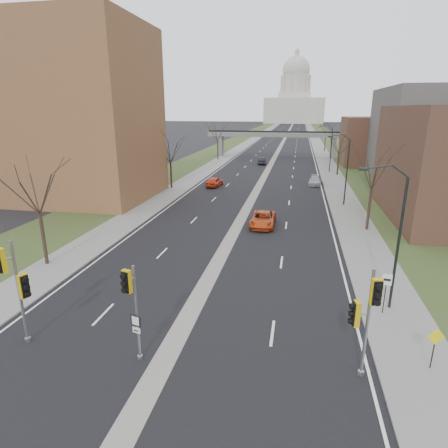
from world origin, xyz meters
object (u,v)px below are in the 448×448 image
(warning_sign, at_px, (435,343))
(car_left_near, at_px, (215,182))
(signal_pole_right, at_px, (366,310))
(speed_limit_sign, at_px, (386,286))
(signal_pole_median, at_px, (131,298))
(car_left_far, at_px, (262,161))
(car_right_near, at_px, (263,219))
(signal_pole_left, at_px, (15,280))
(car_right_mid, at_px, (315,181))

(warning_sign, distance_m, car_left_near, 44.59)
(signal_pole_right, relative_size, speed_limit_sign, 2.12)
(signal_pole_median, relative_size, car_left_far, 1.06)
(car_left_near, relative_size, car_right_near, 0.84)
(signal_pole_left, bearing_deg, signal_pole_median, 20.38)
(signal_pole_median, xyz_separation_m, speed_limit_sign, (12.53, 6.94, -1.61))
(car_right_near, distance_m, car_right_mid, 24.46)
(signal_pole_right, height_order, warning_sign, signal_pole_right)
(speed_limit_sign, bearing_deg, signal_pole_left, -153.98)
(warning_sign, bearing_deg, car_left_far, 89.04)
(car_right_near, bearing_deg, car_right_mid, 75.89)
(signal_pole_left, distance_m, signal_pole_right, 16.53)
(warning_sign, relative_size, car_left_far, 0.45)
(signal_pole_median, xyz_separation_m, car_right_mid, (9.96, 46.82, -2.77))
(speed_limit_sign, distance_m, warning_sign, 4.96)
(signal_pole_median, bearing_deg, car_left_far, 105.20)
(car_left_far, xyz_separation_m, car_right_mid, (10.70, -21.61, -0.09))
(car_left_far, bearing_deg, car_left_near, 72.51)
(signal_pole_left, relative_size, car_left_far, 1.22)
(signal_pole_left, bearing_deg, car_right_near, 88.66)
(car_right_mid, bearing_deg, car_left_far, 120.99)
(signal_pole_median, height_order, signal_pole_right, signal_pole_right)
(speed_limit_sign, relative_size, car_right_near, 0.47)
(signal_pole_left, xyz_separation_m, signal_pole_median, (6.19, -0.21, -0.25))
(speed_limit_sign, xyz_separation_m, car_left_near, (-18.10, 35.40, -1.08))
(car_left_near, xyz_separation_m, car_left_far, (4.83, 26.09, 0.01))
(signal_pole_right, height_order, car_right_mid, signal_pole_right)
(car_right_mid, bearing_deg, warning_sign, -80.54)
(warning_sign, distance_m, car_right_mid, 44.85)
(signal_pole_median, height_order, car_right_near, signal_pole_median)
(car_left_far, distance_m, car_right_mid, 24.11)
(car_left_near, bearing_deg, car_right_mid, -157.58)
(car_left_far, relative_size, car_right_mid, 1.00)
(car_left_far, xyz_separation_m, car_right_near, (4.60, -45.31, -0.03))
(speed_limit_sign, bearing_deg, car_right_mid, 99.95)
(signal_pole_right, xyz_separation_m, car_right_near, (-6.46, 22.18, -2.73))
(car_left_far, bearing_deg, car_right_mid, 109.33)
(signal_pole_median, height_order, car_right_mid, signal_pole_median)
(signal_pole_left, xyz_separation_m, car_left_near, (0.62, 42.12, -2.93))
(car_right_near, bearing_deg, signal_pole_median, -99.19)
(warning_sign, xyz_separation_m, car_left_far, (-14.44, 66.29, -0.71))
(car_left_near, distance_m, car_left_far, 26.54)
(signal_pole_left, relative_size, warning_sign, 2.69)
(signal_pole_median, height_order, car_left_far, signal_pole_median)
(signal_pole_left, bearing_deg, signal_pole_right, 24.87)
(car_right_near, bearing_deg, signal_pole_left, -113.40)
(signal_pole_right, relative_size, warning_sign, 2.53)
(speed_limit_sign, height_order, car_right_mid, speed_limit_sign)
(speed_limit_sign, distance_m, car_left_near, 39.77)
(signal_pole_right, bearing_deg, car_left_near, 102.11)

